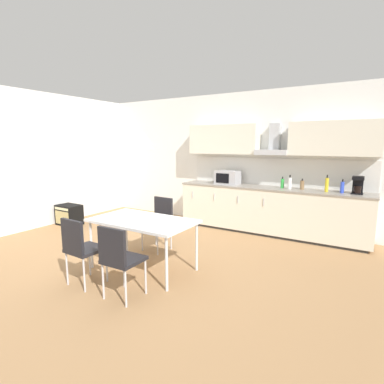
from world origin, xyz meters
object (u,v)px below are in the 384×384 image
Objects in this scene: bottle_blue at (342,187)px; pendant_lamp at (141,139)px; chair_near_right at (119,255)px; coffee_maker at (358,185)px; bottle_yellow at (327,185)px; microwave at (228,177)px; guitar_amp at (69,215)px; bottle_green at (282,183)px; bottle_brown at (302,185)px; dining_table at (143,223)px; chair_far_left at (160,218)px; bottle_white at (290,183)px; chair_near_left at (80,245)px.

bottle_blue is 3.53m from pendant_lamp.
chair_near_right is (-1.91, -3.41, -0.49)m from bottle_blue.
bottle_yellow reaches higher than coffee_maker.
microwave is 0.92× the size of guitar_amp.
pendant_lamp is at bearing -127.25° from bottle_yellow.
bottle_green is at bearing 179.43° from coffee_maker.
bottle_brown is at bearing 1.43° from bottle_green.
dining_table is at bearing -120.23° from bottle_brown.
dining_table is (-2.24, -2.61, -0.35)m from bottle_blue.
bottle_blue is at bearing 35.41° from chair_far_left.
bottle_blue is at bearing -0.59° from microwave.
coffee_maker is 0.91m from bottle_brown.
pendant_lamp is at bearing -114.18° from bottle_green.
chair_far_left is 2.66m from guitar_amp.
chair_far_left is (-2.31, -1.83, -0.52)m from bottle_yellow.
chair_far_left is at bearing 112.17° from chair_near_right.
bottle_green is (-1.27, 0.01, -0.06)m from coffee_maker.
guitar_amp is (-4.31, -1.64, -0.81)m from bottle_white.
bottle_brown is at bearing 174.04° from bottle_blue.
microwave reaches higher than chair_near_left.
bottle_white is 0.31× the size of chair_near_right.
chair_near_right is at bearing -106.79° from bottle_white.
bottle_green is (1.13, 0.04, -0.05)m from microwave.
bottle_yellow is 3.38m from pendant_lamp.
chair_far_left is at bearing -3.71° from guitar_amp.
pendant_lamp is at bearing -45.00° from dining_table.
coffee_maker is 1.25× the size of bottle_blue.
coffee_maker is at bearing 17.38° from guitar_amp.
bottle_yellow is (1.92, -0.02, -0.01)m from microwave.
bottle_white is 3.83m from chair_near_left.
coffee_maker is at bearing 12.00° from bottle_blue.
bottle_yellow is 0.43m from bottle_brown.
dining_table is at bearing -68.06° from chair_far_left.
chair_near_left is (-2.57, -3.41, -0.49)m from bottle_blue.
bottle_green reaches higher than bottle_brown.
microwave is 0.55× the size of chair_near_right.
microwave is 1.60× the size of coffee_maker.
bottle_blue reaches higher than dining_table.
pendant_lamp reaches higher than coffee_maker.
bottle_brown is (-0.43, 0.06, -0.04)m from bottle_yellow.
chair_near_right reaches higher than guitar_amp.
bottle_brown is at bearing 1.83° from microwave.
pendant_lamp is at bearing -132.85° from coffee_maker.
pendant_lamp is (-1.20, -2.67, 0.81)m from bottle_green.
chair_near_right is (-1.24, -3.48, -0.47)m from bottle_brown.
chair_near_left is at bearing -33.82° from guitar_amp.
bottle_brown is (0.36, 0.01, -0.01)m from bottle_green.
bottle_white is (0.15, -0.07, 0.02)m from bottle_green.
coffee_maker is at bearing 0.63° from microwave.
bottle_green reaches higher than dining_table.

